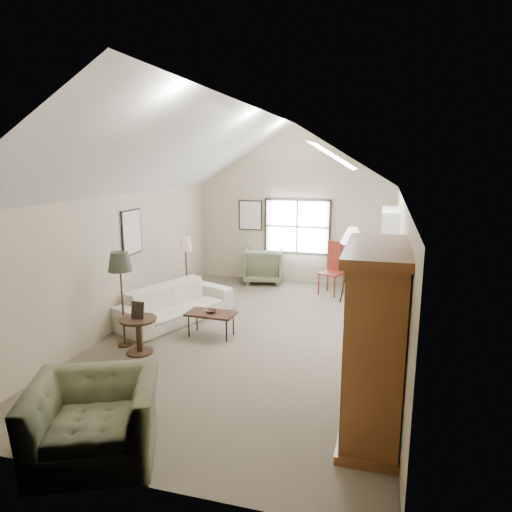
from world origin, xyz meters
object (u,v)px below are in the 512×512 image
(armchair_far, at_px, (264,265))
(side_table, at_px, (139,336))
(armchair_near, at_px, (94,420))
(side_chair, at_px, (331,269))
(sofa, at_px, (176,303))
(armoire, at_px, (374,341))
(coffee_table, at_px, (211,324))

(armchair_far, xyz_separation_m, side_table, (-0.84, -4.89, -0.15))
(armchair_near, xyz_separation_m, side_chair, (1.74, 6.75, 0.20))
(sofa, bearing_deg, armchair_far, 6.07)
(sofa, height_order, armchair_near, armchair_near)
(side_chair, bearing_deg, armoire, -55.53)
(coffee_table, height_order, side_table, side_table)
(armoire, xyz_separation_m, coffee_table, (-2.86, 2.22, -0.88))
(side_table, bearing_deg, coffee_table, 49.26)
(sofa, relative_size, coffee_table, 2.77)
(coffee_table, xyz_separation_m, side_table, (-0.87, -1.01, 0.08))
(armoire, relative_size, side_table, 3.67)
(side_chair, bearing_deg, coffee_table, -95.60)
(armoire, distance_m, side_chair, 5.58)
(armchair_far, bearing_deg, sofa, 63.08)
(coffee_table, distance_m, side_chair, 3.71)
(side_chair, bearing_deg, armchair_far, -176.37)
(sofa, xyz_separation_m, side_chair, (2.75, 2.64, 0.27))
(armchair_far, distance_m, coffee_table, 3.88)
(coffee_table, bearing_deg, armchair_far, 90.52)
(armoire, xyz_separation_m, armchair_near, (-2.82, -1.30, -0.68))
(armoire, height_order, coffee_table, armoire)
(side_table, bearing_deg, side_chair, 57.97)
(armchair_far, relative_size, coffee_table, 1.15)
(armoire, distance_m, coffee_table, 3.73)
(coffee_table, distance_m, side_table, 1.34)
(armoire, xyz_separation_m, armchair_far, (-2.89, 6.10, -0.65))
(armchair_near, relative_size, side_table, 2.16)
(armchair_near, bearing_deg, sofa, 79.79)
(sofa, relative_size, side_table, 3.99)
(sofa, xyz_separation_m, coffee_table, (0.97, -0.59, -0.13))
(armchair_far, bearing_deg, side_table, 69.27)
(armoire, relative_size, armchair_far, 2.22)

